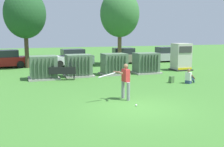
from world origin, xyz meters
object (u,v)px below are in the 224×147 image
at_px(transformer_mid_west, 79,66).
at_px(backpack, 171,80).
at_px(parked_car_left_of_center, 72,58).
at_px(parked_car_right_of_center, 122,56).
at_px(transformer_west, 43,68).
at_px(seated_spectator, 189,77).
at_px(parked_car_leftmost, 5,59).
at_px(transformer_mid_east, 114,64).
at_px(park_bench, 62,72).
at_px(generator_enclosure, 181,57).
at_px(sports_ball, 136,105).
at_px(batter, 125,80).
at_px(transformer_east, 146,63).
at_px(parked_car_rightmost, 165,55).

height_order(transformer_mid_west, backpack, transformer_mid_west).
bearing_deg(parked_car_left_of_center, parked_car_right_of_center, 1.58).
distance_m(transformer_west, seated_spectator, 9.83).
xyz_separation_m(seated_spectator, parked_car_leftmost, (-11.36, 12.29, 0.38)).
xyz_separation_m(transformer_mid_west, transformer_mid_east, (2.79, -0.02, 0.00)).
xyz_separation_m(park_bench, seated_spectator, (7.45, -3.81, -0.16)).
bearing_deg(generator_enclosure, backpack, -129.02).
distance_m(parked_car_left_of_center, parked_car_right_of_center, 5.38).
distance_m(transformer_mid_west, parked_car_left_of_center, 6.62).
distance_m(transformer_west, backpack, 8.74).
bearing_deg(sports_ball, seated_spectator, 34.95).
distance_m(batter, parked_car_leftmost, 15.93).
bearing_deg(park_bench, parked_car_left_of_center, 74.60).
distance_m(transformer_west, batter, 7.88).
bearing_deg(transformer_east, transformer_mid_east, 175.21).
bearing_deg(transformer_east, parked_car_rightmost, 49.73).
relative_size(transformer_mid_west, parked_car_left_of_center, 0.49).
distance_m(generator_enclosure, backpack, 6.35).
distance_m(transformer_west, parked_car_left_of_center, 7.67).
xyz_separation_m(transformer_mid_east, parked_car_left_of_center, (-2.02, 6.60, -0.04)).
bearing_deg(sports_ball, park_bench, 104.72).
height_order(transformer_mid_west, parked_car_rightmost, same).
height_order(transformer_west, batter, batter).
xyz_separation_m(park_bench, batter, (1.98, -6.32, 0.44)).
bearing_deg(parked_car_leftmost, seated_spectator, -47.26).
distance_m(batter, sports_ball, 1.60).
bearing_deg(seated_spectator, generator_enclosure, 61.11).
relative_size(transformer_west, transformer_east, 1.00).
bearing_deg(batter, transformer_east, 56.68).
bearing_deg(batter, park_bench, 107.36).
height_order(batter, parked_car_left_of_center, batter).
relative_size(park_bench, seated_spectator, 1.91).
xyz_separation_m(parked_car_leftmost, parked_car_rightmost, (16.55, -0.58, 0.00)).
bearing_deg(park_bench, parked_car_rightmost, 32.02).
bearing_deg(seated_spectator, parked_car_right_of_center, 89.59).
xyz_separation_m(backpack, parked_car_rightmost, (6.18, 11.22, 0.54)).
relative_size(batter, parked_car_rightmost, 0.40).
bearing_deg(backpack, park_bench, 152.86).
bearing_deg(backpack, parked_car_rightmost, 61.16).
xyz_separation_m(transformer_east, parked_car_leftmost, (-10.70, 7.48, -0.04)).
height_order(sports_ball, parked_car_left_of_center, parked_car_left_of_center).
distance_m(batter, seated_spectator, 6.05).
bearing_deg(parked_car_rightmost, sports_ball, -124.42).
bearing_deg(parked_car_right_of_center, parked_car_leftmost, 177.41).
distance_m(transformer_east, parked_car_right_of_center, 7.01).
height_order(transformer_west, parked_car_rightmost, same).
bearing_deg(parked_car_leftmost, park_bench, -65.23).
bearing_deg(parked_car_rightmost, park_bench, -147.98).
bearing_deg(parked_car_rightmost, parked_car_leftmost, 178.01).
bearing_deg(transformer_east, transformer_mid_west, 177.44).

